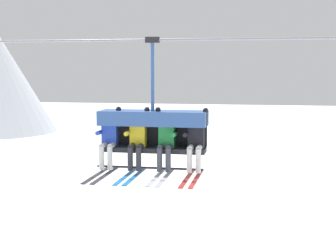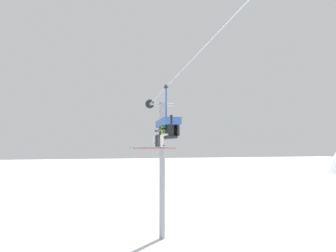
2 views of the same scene
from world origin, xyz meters
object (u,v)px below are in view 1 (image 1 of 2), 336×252
object	(u,v)px
chairlift_chair	(153,124)
skier_black	(196,140)
skier_blue	(109,138)
skier_yellow	(137,139)
skier_green	(166,139)

from	to	relation	value
chairlift_chair	skier_black	xyz separation A→B (m)	(0.91, -0.21, -0.28)
chairlift_chair	skier_blue	world-z (taller)	chairlift_chair
chairlift_chair	skier_yellow	distance (m)	0.46
skier_green	skier_black	world-z (taller)	same
skier_yellow	skier_blue	bearing A→B (deg)	180.00
skier_blue	skier_yellow	world-z (taller)	same
skier_blue	skier_green	bearing A→B (deg)	0.00
chairlift_chair	skier_yellow	world-z (taller)	chairlift_chair
chairlift_chair	skier_blue	bearing A→B (deg)	-166.70
skier_green	skier_black	xyz separation A→B (m)	(0.61, 0.00, 0.00)
chairlift_chair	skier_blue	xyz separation A→B (m)	(-0.91, -0.21, -0.28)
skier_green	skier_black	size ratio (longest dim) A/B	1.00
skier_blue	skier_green	xyz separation A→B (m)	(1.21, 0.00, 0.00)
skier_yellow	skier_green	size ratio (longest dim) A/B	1.00
skier_blue	skier_green	world-z (taller)	same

